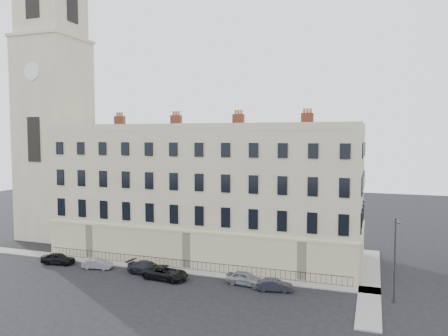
# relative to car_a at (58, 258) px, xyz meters

# --- Properties ---
(ground) EXTENTS (160.00, 160.00, 0.00)m
(ground) POSITION_rel_car_a_xyz_m (20.37, -2.62, -0.65)
(ground) COLOR black
(ground) RESTS_ON ground
(terrace) EXTENTS (36.22, 12.22, 17.00)m
(terrace) POSITION_rel_car_a_xyz_m (14.41, 9.34, 6.85)
(terrace) COLOR #BEB28D
(terrace) RESTS_ON ground
(church_tower) EXTENTS (8.00, 8.13, 44.00)m
(church_tower) POSITION_rel_car_a_xyz_m (-9.63, 11.37, 18.01)
(church_tower) COLOR #BEB28D
(church_tower) RESTS_ON ground
(pavement_terrace) EXTENTS (48.00, 2.00, 0.12)m
(pavement_terrace) POSITION_rel_car_a_xyz_m (10.37, 2.38, -0.59)
(pavement_terrace) COLOR gray
(pavement_terrace) RESTS_ON ground
(pavement_east_return) EXTENTS (2.00, 24.00, 0.12)m
(pavement_east_return) POSITION_rel_car_a_xyz_m (33.37, 5.38, -0.59)
(pavement_east_return) COLOR gray
(pavement_east_return) RESTS_ON ground
(railings) EXTENTS (35.00, 0.04, 0.96)m
(railings) POSITION_rel_car_a_xyz_m (14.37, 2.78, -0.09)
(railings) COLOR black
(railings) RESTS_ON ground
(car_a) EXTENTS (3.98, 2.08, 1.29)m
(car_a) POSITION_rel_car_a_xyz_m (0.00, 0.00, 0.00)
(car_a) COLOR black
(car_a) RESTS_ON ground
(car_b) EXTENTS (3.41, 1.63, 1.08)m
(car_b) POSITION_rel_car_a_xyz_m (5.27, -0.02, -0.11)
(car_b) COLOR gray
(car_b) RESTS_ON ground
(car_c) EXTENTS (4.74, 2.38, 1.32)m
(car_c) POSITION_rel_car_a_xyz_m (11.34, 0.09, 0.02)
(car_c) COLOR black
(car_c) RESTS_ON ground
(car_d) EXTENTS (4.97, 2.70, 1.32)m
(car_d) POSITION_rel_car_a_xyz_m (13.84, -0.74, 0.02)
(car_d) COLOR black
(car_d) RESTS_ON ground
(car_e) EXTENTS (4.02, 2.07, 1.31)m
(car_e) POSITION_rel_car_a_xyz_m (21.94, 0.26, 0.01)
(car_e) COLOR gray
(car_e) RESTS_ON ground
(car_f) EXTENTS (3.48, 1.65, 1.10)m
(car_f) POSITION_rel_car_a_xyz_m (24.99, -0.45, -0.10)
(car_f) COLOR #21212C
(car_f) RESTS_ON ground
(streetlamp) EXTENTS (0.41, 1.59, 7.40)m
(streetlamp) POSITION_rel_car_a_xyz_m (35.39, 0.06, 3.46)
(streetlamp) COLOR #2E2F33
(streetlamp) RESTS_ON ground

